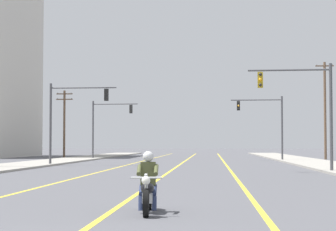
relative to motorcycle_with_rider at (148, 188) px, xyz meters
name	(u,v)px	position (x,y,z in m)	size (l,w,h in m)	color
lane_stripe_center	(183,163)	(-0.91, 38.77, -0.58)	(0.16, 100.00, 0.01)	yellow
lane_stripe_left	(137,163)	(-4.92, 38.77, -0.58)	(0.16, 100.00, 0.01)	yellow
lane_stripe_right	(225,163)	(2.70, 38.77, -0.58)	(0.16, 100.00, 0.01)	yellow
sidewalk_kerb_right	(321,164)	(10.02, 33.77, -0.52)	(4.40, 110.00, 0.14)	#9E998E
sidewalk_kerb_left	(37,163)	(-12.28, 33.77, -0.52)	(4.40, 110.00, 0.14)	#9E998E
motorcycle_with_rider	(148,188)	(0.00, 0.00, 0.00)	(0.70, 2.19, 1.46)	black
traffic_signal_near_right	(307,101)	(6.96, 20.82, 3.50)	(4.74, 0.38, 6.20)	#47474C
traffic_signal_near_left	(70,111)	(-9.09, 31.09, 3.53)	(5.11, 0.37, 6.20)	#47474C
traffic_signal_mid_right	(267,118)	(6.92, 44.85, 3.52)	(4.95, 0.38, 6.20)	#47474C
traffic_signal_mid_left	(106,121)	(-9.57, 50.09, 3.51)	(4.92, 0.50, 6.20)	#47474C
utility_pole_right_far	(325,109)	(13.49, 50.72, 4.71)	(1.90, 0.26, 10.21)	brown
utility_pole_left_far	(64,121)	(-15.92, 57.84, 3.74)	(2.00, 0.26, 8.00)	brown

